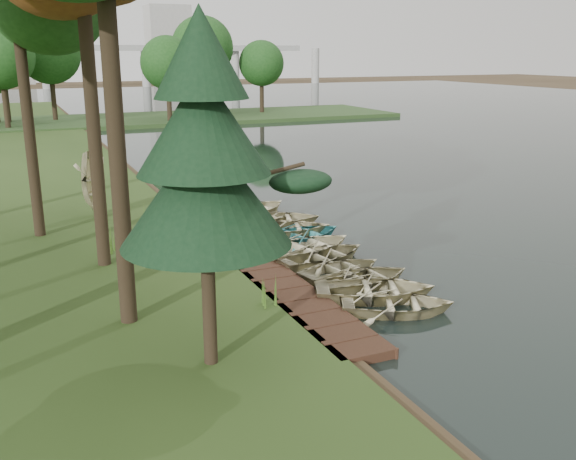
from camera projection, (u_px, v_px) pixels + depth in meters
name	position (u px, v px, depth m)	size (l,w,h in m)	color
ground	(294.00, 262.00, 23.16)	(300.00, 300.00, 0.00)	#3D2F1D
water	(526.00, 144.00, 52.47)	(130.00, 200.00, 0.05)	black
boardwalk	(252.00, 264.00, 22.49)	(1.60, 16.00, 0.30)	#362015
peninsula	(172.00, 119.00, 70.25)	(50.00, 14.00, 0.45)	#2A441E
far_trees	(138.00, 60.00, 67.28)	(45.60, 5.60, 8.80)	black
bridge	(108.00, 53.00, 131.72)	(95.90, 4.00, 8.60)	#A5A5A0
building_a	(169.00, 44.00, 155.72)	(10.00, 8.00, 18.00)	#A5A5A0
building_b	(14.00, 57.00, 147.28)	(8.00, 8.00, 12.00)	#A5A5A0
rowboat_0	(397.00, 302.00, 18.44)	(2.35, 3.28, 0.68)	#C7BD90
rowboat_1	(375.00, 287.00, 19.48)	(2.64, 3.69, 0.76)	#C7BD90
rowboat_2	(365.00, 276.00, 20.60)	(2.33, 3.26, 0.68)	#C7BD90
rowboat_3	(343.00, 267.00, 21.42)	(2.24, 3.14, 0.65)	#C7BD90
rowboat_4	(322.00, 253.00, 22.81)	(2.55, 3.57, 0.74)	#C7BD90
rowboat_5	(309.00, 245.00, 23.69)	(2.77, 3.88, 0.80)	#C7BD90
rowboat_6	(301.00, 233.00, 25.31)	(2.57, 3.60, 0.75)	teal
rowboat_7	(283.00, 226.00, 26.12)	(2.80, 3.92, 0.81)	#C7BD90
rowboat_8	(274.00, 218.00, 27.48)	(2.84, 3.98, 0.82)	#C7BD90
rowboat_9	(262.00, 216.00, 28.08)	(2.31, 3.23, 0.67)	#C7BD90
rowboat_10	(254.00, 208.00, 29.29)	(2.73, 3.82, 0.79)	#C7BD90
stored_rowboat	(96.00, 209.00, 28.42)	(2.09, 2.92, 0.61)	#C7BD90
tree_4	(15.00, 0.00, 23.09)	(4.22, 4.22, 10.72)	black
pine_tree	(204.00, 153.00, 13.74)	(3.80, 3.80, 7.99)	black
reeds_0	(270.00, 291.00, 18.33)	(0.60, 0.60, 0.86)	#3F661E
reeds_1	(177.00, 235.00, 23.52)	(0.60, 0.60, 1.08)	#3F661E
reeds_2	(108.00, 240.00, 23.11)	(0.60, 0.60, 0.93)	#3F661E
reeds_3	(150.00, 217.00, 26.25)	(0.60, 0.60, 0.98)	#3F661E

